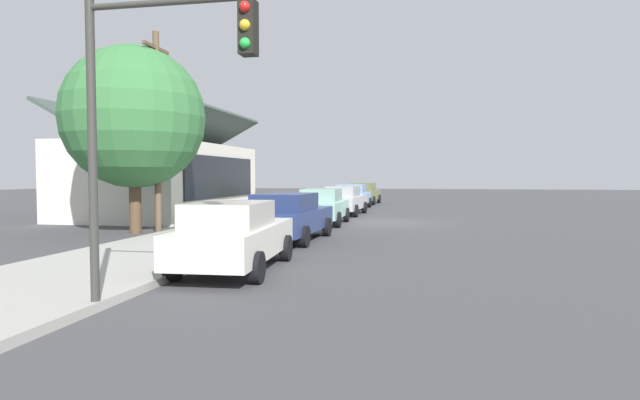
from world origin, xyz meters
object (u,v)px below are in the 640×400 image
Objects in this scene: car_ivory at (234,235)px; car_olive at (364,193)px; car_skyblue at (353,196)px; shade_tree at (134,118)px; utility_pole_wooden at (157,128)px; traffic_light_main at (153,90)px; car_silver at (345,200)px; fire_hydrant_red at (308,208)px; car_navy at (289,216)px; car_seafoam at (323,206)px.

car_ivory is 0.95× the size of car_olive.
car_skyblue is at bearing -2.26° from car_ivory.
car_olive is 22.59m from shade_tree.
traffic_light_main is at bearing -151.87° from utility_pole_wooden.
car_ivory is at bearing -177.26° from car_silver.
fire_hydrant_red is (-7.56, 1.30, -0.32)m from car_skyblue.
car_navy is at bearing -176.95° from car_olive.
utility_pole_wooden is at bearing 162.55° from car_skyblue.
car_silver is 2.64m from fire_hydrant_red.
shade_tree is (-4.71, 6.29, 3.52)m from car_seafoam.
car_silver and car_skyblue have the same top height.
traffic_light_main reaches higher than car_silver.
car_navy is at bearing 1.59° from traffic_light_main.
car_skyblue is at bearing 3.06° from car_navy.
car_skyblue is at bearing -9.78° from fire_hydrant_red.
shade_tree is at bearing 31.98° from traffic_light_main.
car_ivory is at bearing -178.13° from car_skyblue.
car_ivory is 17.03m from car_silver.
utility_pole_wooden is (-21.25, 5.43, 3.11)m from car_olive.
car_navy is (5.50, 0.14, 0.00)m from car_ivory.
car_seafoam is 3.86m from fire_hydrant_red.
fire_hydrant_red is at bearing 5.07° from traffic_light_main.
car_silver is 20.97m from traffic_light_main.
car_silver is at bearing -28.63° from utility_pole_wooden.
utility_pole_wooden reaches higher than car_ivory.
car_seafoam is at bearing -178.03° from car_skyblue.
shade_tree is 0.93× the size of utility_pole_wooden.
fire_hydrant_red is at bearing 21.44° from car_seafoam.
car_seafoam is 0.90× the size of car_olive.
utility_pole_wooden is at bearing 78.96° from car_navy.
car_skyblue is 0.63× the size of shade_tree.
traffic_light_main is (-15.14, -0.22, 2.68)m from car_seafoam.
shade_tree is at bearing 151.05° from car_silver.
car_navy is 22.57m from car_olive.
shade_tree is 10.33m from fire_hydrant_red.
car_skyblue is at bearing 0.10° from car_seafoam.
traffic_light_main is (-9.26, -0.26, 2.67)m from car_navy.
utility_pole_wooden is (-4.55, 5.44, 3.12)m from car_seafoam.
traffic_light_main is 7.32× the size of fire_hydrant_red.
car_ivory and car_olive have the same top height.
car_olive is (16.70, 0.01, 0.00)m from car_seafoam.
car_seafoam is 1.00× the size of car_skyblue.
fire_hydrant_red is (8.11, -4.00, -3.43)m from utility_pole_wooden.
utility_pole_wooden is at bearing 154.19° from car_silver.
fire_hydrant_red is (14.93, 1.55, -0.32)m from car_ivory.
car_navy is at bearing 178.97° from car_seafoam.
car_ivory is 28.07m from car_olive.
car_navy is 6.96× the size of fire_hydrant_red.
utility_pole_wooden is (6.82, 5.55, 3.11)m from car_ivory.
shade_tree is at bearing 82.19° from car_navy.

